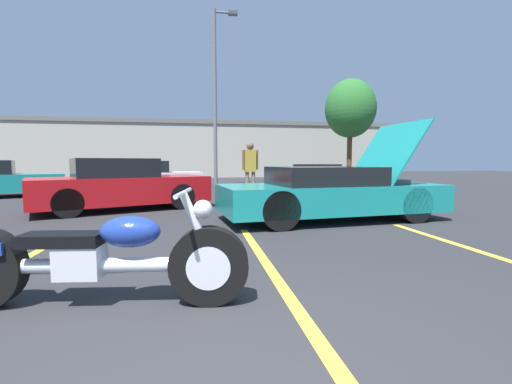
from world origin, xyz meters
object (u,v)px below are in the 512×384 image
object	(u,v)px
parked_car_right_row	(319,178)
spectator_by_show_car	(250,165)
parked_car_mid_left_row	(149,177)
show_car_hood_open	(332,193)
parked_car_mid_right_row	(121,186)
motorcycle	(97,259)
tree_background	(350,109)
light_pole	(216,91)

from	to	relation	value
parked_car_right_row	spectator_by_show_car	world-z (taller)	spectator_by_show_car
spectator_by_show_car	parked_car_mid_left_row	bearing A→B (deg)	138.23
show_car_hood_open	parked_car_right_row	size ratio (longest dim) A/B	1.06
parked_car_mid_right_row	motorcycle	bearing A→B (deg)	-103.24
tree_background	light_pole	bearing A→B (deg)	-154.80
parked_car_mid_right_row	show_car_hood_open	bearing A→B (deg)	-50.10
tree_background	spectator_by_show_car	size ratio (longest dim) A/B	3.60
tree_background	parked_car_right_row	distance (m)	10.09
parked_car_right_row	parked_car_mid_right_row	xyz separation A→B (m)	(-6.85, -4.47, 0.07)
show_car_hood_open	parked_car_mid_right_row	distance (m)	5.22
motorcycle	parked_car_mid_right_row	size ratio (longest dim) A/B	0.56
parked_car_mid_left_row	parked_car_right_row	bearing A→B (deg)	-10.63
parked_car_mid_left_row	motorcycle	bearing A→B (deg)	-90.23
motorcycle	parked_car_right_row	distance (m)	12.03
spectator_by_show_car	tree_background	bearing A→B (deg)	51.85
parked_car_mid_right_row	parked_car_mid_left_row	world-z (taller)	parked_car_mid_right_row
motorcycle	spectator_by_show_car	distance (m)	8.34
parked_car_mid_right_row	spectator_by_show_car	xyz separation A→B (m)	(3.58, 1.83, 0.49)
light_pole	parked_car_right_row	xyz separation A→B (m)	(3.99, -3.59, -4.10)
tree_background	motorcycle	size ratio (longest dim) A/B	2.63
motorcycle	spectator_by_show_car	world-z (taller)	spectator_by_show_car
parked_car_right_row	spectator_by_show_car	distance (m)	4.24
motorcycle	show_car_hood_open	bearing A→B (deg)	53.53
show_car_hood_open	parked_car_right_row	world-z (taller)	show_car_hood_open
motorcycle	show_car_hood_open	xyz separation A→B (m)	(3.57, 3.75, 0.17)
light_pole	tree_background	xyz separation A→B (m)	(8.91, 4.19, 0.01)
motorcycle	parked_car_mid_left_row	world-z (taller)	parked_car_mid_left_row
parked_car_right_row	parked_car_mid_left_row	world-z (taller)	parked_car_mid_left_row
parked_car_mid_left_row	spectator_by_show_car	size ratio (longest dim) A/B	2.31
parked_car_right_row	spectator_by_show_car	bearing A→B (deg)	-127.11
tree_background	motorcycle	bearing A→B (deg)	-120.19
parked_car_mid_left_row	light_pole	bearing A→B (deg)	40.58
spectator_by_show_car	motorcycle	bearing A→B (deg)	-107.43
tree_background	parked_car_right_row	xyz separation A→B (m)	(-4.92, -7.79, -4.11)
parked_car_mid_left_row	spectator_by_show_car	distance (m)	4.84
motorcycle	parked_car_right_row	size ratio (longest dim) A/B	0.56
parked_car_mid_right_row	parked_car_mid_left_row	bearing A→B (deg)	66.68
light_pole	motorcycle	distance (m)	14.89
light_pole	show_car_hood_open	size ratio (longest dim) A/B	1.80
tree_background	parked_car_mid_left_row	world-z (taller)	tree_background
show_car_hood_open	spectator_by_show_car	world-z (taller)	show_car_hood_open
parked_car_mid_left_row	show_car_hood_open	bearing A→B (deg)	-63.56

